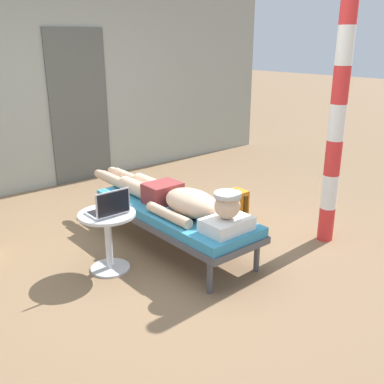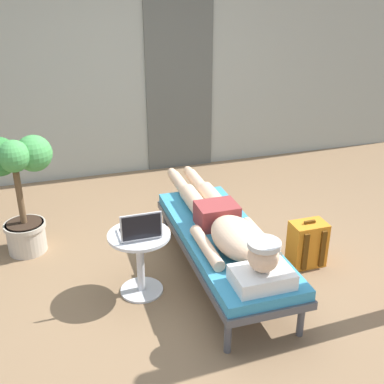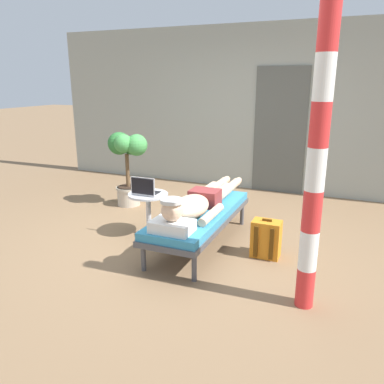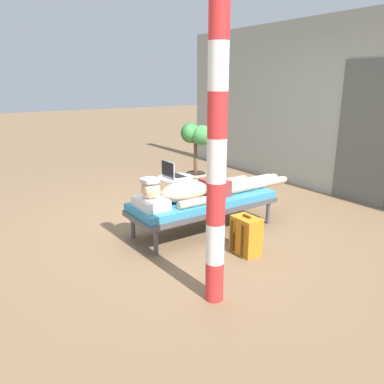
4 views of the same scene
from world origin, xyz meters
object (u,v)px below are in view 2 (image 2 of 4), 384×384
Objects in this scene: person_reclining at (226,225)px; side_table at (140,253)px; laptop at (140,230)px; potted_plant at (18,178)px; backpack at (307,244)px; lounge_chair at (223,242)px.

side_table is at bearing 174.32° from person_reclining.
side_table is 1.69× the size of laptop.
side_table is at bearing -47.25° from potted_plant.
laptop is (0.00, -0.05, 0.23)m from side_table.
potted_plant is at bearing 131.21° from laptop.
person_reclining is 5.12× the size of backpack.
person_reclining reaches higher than backpack.
side_table is at bearing 177.58° from lounge_chair.
lounge_chair is 0.68m from side_table.
person_reclining is at bearing -5.68° from side_table.
potted_plant is (-2.30, 0.96, 0.52)m from backpack.
person_reclining is 4.15× the size of side_table.
backpack is 2.55m from potted_plant.
potted_plant is at bearing 132.75° from side_table.
person_reclining reaches higher than lounge_chair.
side_table reaches higher than lounge_chair.
backpack is 0.39× the size of potted_plant.
potted_plant is (-1.53, 0.95, 0.37)m from lounge_chair.
person_reclining is 0.68m from laptop.
lounge_chair is 1.66× the size of potted_plant.
side_table reaches higher than backpack.
lounge_chair is at bearing -2.42° from side_table.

